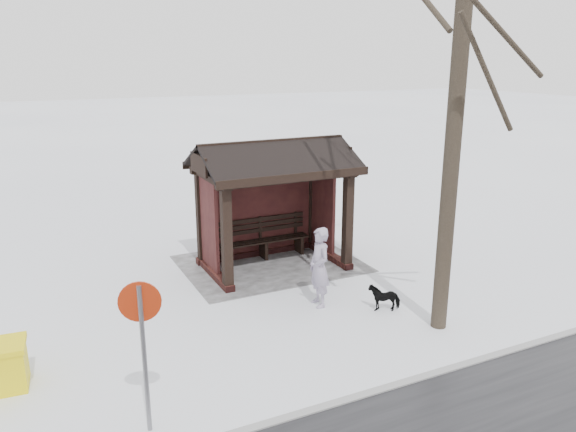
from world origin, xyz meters
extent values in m
plane|color=white|center=(0.00, 0.00, 0.00)|extent=(120.00, 120.00, 0.00)
cube|color=gray|center=(0.00, 5.50, 0.01)|extent=(120.00, 0.15, 0.06)
cube|color=#949399|center=(0.00, -0.20, 0.01)|extent=(4.20, 3.20, 0.02)
cube|color=#351413|center=(0.00, -0.90, 0.08)|extent=(3.30, 0.22, 0.16)
cube|color=#351413|center=(-1.50, 0.00, 0.08)|extent=(0.22, 2.10, 0.16)
cube|color=#351413|center=(1.50, 0.00, 0.08)|extent=(0.22, 2.10, 0.16)
cube|color=black|center=(-1.50, 0.90, 1.15)|extent=(0.20, 0.20, 2.30)
cube|color=black|center=(1.50, 0.90, 1.15)|extent=(0.20, 0.20, 2.30)
cube|color=black|center=(-1.50, -0.90, 1.15)|extent=(0.20, 0.20, 2.30)
cube|color=black|center=(1.50, -0.90, 1.15)|extent=(0.20, 0.20, 2.30)
cube|color=black|center=(0.00, -0.90, 1.23)|extent=(2.80, 0.08, 2.14)
cube|color=black|center=(-1.50, -0.31, 1.23)|extent=(0.08, 1.17, 2.14)
cube|color=black|center=(1.50, -0.31, 1.23)|extent=(0.08, 1.17, 2.14)
cube|color=black|center=(0.00, 0.90, 2.36)|extent=(3.40, 0.20, 0.18)
cube|color=black|center=(0.00, -0.90, 2.36)|extent=(3.40, 0.20, 0.18)
cylinder|color=black|center=(-1.50, 4.20, 4.28)|extent=(0.29, 0.29, 8.55)
imported|color=#9B8FA8|center=(0.08, 2.39, 0.83)|extent=(0.43, 0.62, 1.65)
imported|color=black|center=(-1.01, 3.13, 0.26)|extent=(0.68, 0.50, 0.52)
cylinder|color=slate|center=(4.09, 4.88, 1.06)|extent=(0.06, 0.06, 2.12)
cylinder|color=#A5270B|center=(4.09, 4.86, 1.89)|extent=(0.54, 0.19, 0.55)
cylinder|color=white|center=(4.09, 4.84, 1.89)|extent=(0.41, 0.15, 0.42)
camera|label=1|loc=(5.26, 11.61, 4.91)|focal=35.00mm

